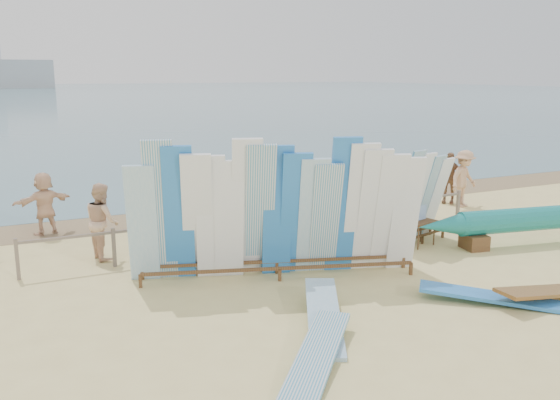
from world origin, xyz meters
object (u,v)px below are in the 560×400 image
beachgoer_extra_0 (464,179)px  beachgoer_7 (306,189)px  vendor_table (420,232)px  beachgoer_8 (386,183)px  flat_board_d (492,303)px  beach_chair_left (254,227)px  beachgoer_4 (258,195)px  outrigger_canoe (539,220)px  beachgoer_10 (449,178)px  flat_board_e (317,363)px  main_surfboard_rack (277,215)px  beach_chair_right (317,220)px  beachgoer_2 (102,221)px  beachgoer_5 (198,188)px  flat_board_b (323,325)px  beachgoer_11 (44,203)px  side_surfboard_rack (418,200)px  stroller (356,212)px  flat_board_c (554,300)px

beachgoer_extra_0 → beachgoer_7: bearing=152.6°
vendor_table → beachgoer_8: (1.63, 3.76, 0.51)m
flat_board_d → beach_chair_left: beach_chair_left is taller
flat_board_d → beachgoer_4: 7.61m
outrigger_canoe → beachgoer_10: 4.92m
flat_board_e → main_surfboard_rack: bearing=114.9°
beachgoer_10 → beachgoer_7: beachgoer_10 is taller
beachgoer_7 → beachgoer_extra_0: (5.21, -1.15, 0.12)m
beach_chair_right → beachgoer_2: bearing=-170.4°
beachgoer_5 → beachgoer_extra_0: 8.59m
vendor_table → beachgoer_8: 4.13m
flat_board_b → beachgoer_10: beachgoer_10 is taller
beach_chair_right → beachgoer_11: beachgoer_11 is taller
side_surfboard_rack → beachgoer_7: size_ratio=1.52×
beach_chair_left → beachgoer_8: 5.23m
side_surfboard_rack → beach_chair_right: side_surfboard_rack is taller
side_surfboard_rack → beachgoer_7: 4.06m
main_surfboard_rack → beachgoer_10: (8.34, 4.22, -0.51)m
flat_board_b → beachgoer_2: bearing=142.6°
flat_board_d → stroller: size_ratio=2.55×
beach_chair_left → beachgoer_4: beachgoer_4 is taller
outrigger_canoe → beachgoer_11: (-11.32, 6.41, 0.23)m
flat_board_b → beachgoer_7: size_ratio=1.66×
beach_chair_left → beachgoer_5: 2.79m
flat_board_b → beachgoer_8: bearing=74.3°
flat_board_e → stroller: size_ratio=2.55×
vendor_table → beachgoer_5: bearing=113.5°
outrigger_canoe → beachgoer_extra_0: bearing=83.0°
beach_chair_left → beachgoer_2: (-3.94, -0.21, 0.63)m
flat_board_c → beachgoer_4: size_ratio=1.53×
beachgoer_8 → beachgoer_4: bearing=54.8°
flat_board_e → outrigger_canoe: bearing=62.6°
flat_board_b → beachgoer_2: (-2.78, 5.60, 0.90)m
flat_board_b → beachgoer_2: beachgoer_2 is taller
beachgoer_5 → beachgoer_11: 4.31m
flat_board_c → beachgoer_2: (-7.36, 6.52, 0.90)m
beach_chair_right → flat_board_b: bearing=-110.7°
flat_board_b → main_surfboard_rack: bearing=108.7°
flat_board_c → beachgoer_7: 8.37m
flat_board_d → beachgoer_2: (-6.18, 6.10, 0.90)m
side_surfboard_rack → flat_board_e: (-5.49, -4.62, -1.11)m
beachgoer_7 → beachgoer_5: 3.27m
main_surfboard_rack → beachgoer_10: bearing=44.5°
side_surfboard_rack → beachgoer_8: side_surfboard_rack is taller
flat_board_c → beachgoer_7: beachgoer_7 is taller
flat_board_c → beach_chair_left: (-3.42, 6.73, 0.27)m
main_surfboard_rack → stroller: bearing=55.0°
flat_board_b → beachgoer_extra_0: 10.78m
beach_chair_right → beachgoer_7: bearing=80.3°
beach_chair_left → beachgoer_7: beachgoer_7 is taller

